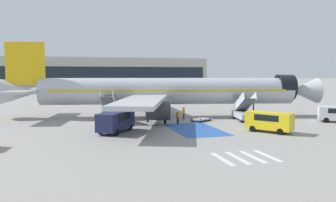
# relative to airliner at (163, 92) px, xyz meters

# --- Properties ---
(ground_plane) EXTENTS (600.00, 600.00, 0.00)m
(ground_plane) POSITION_rel_airliner_xyz_m (0.51, -0.83, -3.54)
(ground_plane) COLOR gray
(apron_leadline_yellow) EXTENTS (77.31, 15.86, 0.01)m
(apron_leadline_yellow) POSITION_rel_airliner_xyz_m (0.67, -0.14, -3.53)
(apron_leadline_yellow) COLOR gold
(apron_leadline_yellow) RESTS_ON ground_plane
(apron_stand_patch_blue) EXTENTS (4.99, 9.15, 0.01)m
(apron_stand_patch_blue) POSITION_rel_airliner_xyz_m (0.67, -11.08, -3.53)
(apron_stand_patch_blue) COLOR #2856A8
(apron_stand_patch_blue) RESTS_ON ground_plane
(apron_walkway_bar_0) EXTENTS (0.44, 3.60, 0.01)m
(apron_walkway_bar_0) POSITION_rel_airliner_xyz_m (-1.73, -23.23, -3.53)
(apron_walkway_bar_0) COLOR silver
(apron_walkway_bar_0) RESTS_ON ground_plane
(apron_walkway_bar_1) EXTENTS (0.44, 3.60, 0.01)m
(apron_walkway_bar_1) POSITION_rel_airliner_xyz_m (-0.53, -23.23, -3.53)
(apron_walkway_bar_1) COLOR silver
(apron_walkway_bar_1) RESTS_ON ground_plane
(apron_walkway_bar_2) EXTENTS (0.44, 3.60, 0.01)m
(apron_walkway_bar_2) POSITION_rel_airliner_xyz_m (0.67, -23.23, -3.53)
(apron_walkway_bar_2) COLOR silver
(apron_walkway_bar_2) RESTS_ON ground_plane
(apron_walkway_bar_3) EXTENTS (0.44, 3.60, 0.01)m
(apron_walkway_bar_3) POSITION_rel_airliner_xyz_m (1.87, -23.23, -3.53)
(apron_walkway_bar_3) COLOR silver
(apron_walkway_bar_3) RESTS_ON ground_plane
(airliner) EXTENTS (44.24, 35.74, 10.28)m
(airliner) POSITION_rel_airliner_xyz_m (0.00, 0.00, 0.00)
(airliner) COLOR #B7BCC4
(airliner) RESTS_ON ground_plane
(boarding_stairs_forward) EXTENTS (3.11, 5.51, 3.82)m
(boarding_stairs_forward) POSITION_rel_airliner_xyz_m (9.19, -6.34, -2.57)
(boarding_stairs_forward) COLOR #ADB2BA
(boarding_stairs_forward) RESTS_ON ground_plane
(boarding_stairs_aft) EXTENTS (3.11, 5.51, 4.12)m
(boarding_stairs_aft) POSITION_rel_airliner_xyz_m (-7.89, -2.88, -2.53)
(boarding_stairs_aft) COLOR #ADB2BA
(boarding_stairs_aft) RESTS_ON ground_plane
(fuel_tanker) EXTENTS (3.42, 10.29, 3.32)m
(fuel_tanker) POSITION_rel_airliner_xyz_m (-6.20, 25.85, -1.87)
(fuel_tanker) COLOR #38383D
(fuel_tanker) RESTS_ON ground_plane
(service_van_0) EXTENTS (4.19, 4.75, 2.06)m
(service_van_0) POSITION_rel_airliner_xyz_m (7.44, -14.69, -2.30)
(service_van_0) COLOR yellow
(service_van_0) RESTS_ON ground_plane
(service_van_1) EXTENTS (4.41, 5.20, 2.12)m
(service_van_1) POSITION_rel_airliner_xyz_m (-7.81, -10.61, -2.26)
(service_van_1) COLOR #1E234C
(service_van_1) RESTS_ON ground_plane
(baggage_cart) EXTENTS (2.99, 2.70, 0.87)m
(baggage_cart) POSITION_rel_airliner_xyz_m (3.52, -5.46, -3.28)
(baggage_cart) COLOR gray
(baggage_cart) RESTS_ON ground_plane
(ground_crew_0) EXTENTS (0.48, 0.34, 1.77)m
(ground_crew_0) POSITION_rel_airliner_xyz_m (-1.53, -6.63, -2.51)
(ground_crew_0) COLOR black
(ground_crew_0) RESTS_ON ground_plane
(ground_crew_1) EXTENTS (0.46, 0.47, 1.67)m
(ground_crew_1) POSITION_rel_airliner_xyz_m (1.90, -3.29, -2.58)
(ground_crew_1) COLOR #2D2D33
(ground_crew_1) RESTS_ON ground_plane
(ground_crew_2) EXTENTS (0.41, 0.49, 1.59)m
(ground_crew_2) POSITION_rel_airliner_xyz_m (-0.00, -6.84, -2.63)
(ground_crew_2) COLOR #2D2D33
(ground_crew_2) RESTS_ON ground_plane
(ground_crew_3) EXTENTS (0.49, 0.39, 1.75)m
(ground_crew_3) POSITION_rel_airliner_xyz_m (-3.22, -4.55, -2.53)
(ground_crew_3) COLOR black
(ground_crew_3) RESTS_ON ground_plane
(traffic_cone_0) EXTENTS (0.42, 0.42, 0.47)m
(traffic_cone_0) POSITION_rel_airliner_xyz_m (12.42, -3.52, -3.30)
(traffic_cone_0) COLOR orange
(traffic_cone_0) RESTS_ON ground_plane
(terminal_building) EXTENTS (74.72, 12.10, 11.53)m
(terminal_building) POSITION_rel_airliner_xyz_m (-3.30, 74.22, 2.23)
(terminal_building) COLOR #B2AD9E
(terminal_building) RESTS_ON ground_plane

